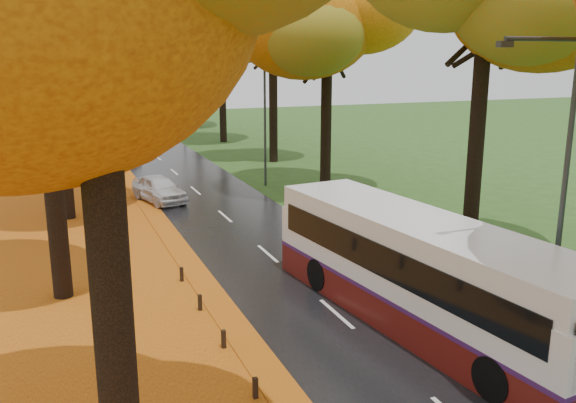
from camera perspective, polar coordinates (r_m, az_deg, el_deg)
road at (r=30.07m, az=-6.44°, el=-0.96°), size 6.50×90.00×0.04m
centre_line at (r=30.06m, az=-6.45°, el=-0.91°), size 0.12×90.00×0.01m
leaf_verge at (r=29.13m, az=-23.78°, el=-2.56°), size 12.00×90.00×0.02m
leaf_drift at (r=29.44m, az=-12.18°, el=-1.46°), size 0.90×90.00×0.01m
trees_left at (r=30.22m, az=-21.89°, el=16.46°), size 9.20×74.00×13.88m
trees_right at (r=33.51m, az=4.65°, el=17.26°), size 9.30×74.20×13.96m
streetlamp_near at (r=16.25m, az=23.95°, el=2.34°), size 2.45×0.18×8.00m
streetlamp_mid at (r=35.16m, az=-2.58°, el=9.01°), size 2.45×0.18×8.00m
streetlamp_far at (r=56.36m, az=-10.10°, el=10.58°), size 2.45×0.18×8.00m
bus at (r=17.67m, az=12.30°, el=-6.26°), size 4.01×11.89×3.07m
car_white at (r=32.42m, az=-11.98°, el=1.21°), size 2.62×4.36×1.39m
car_silver at (r=46.20m, az=-15.06°, el=4.65°), size 1.88×4.08×1.29m
car_dark at (r=46.21m, az=-15.06°, el=4.69°), size 2.83×4.97×1.36m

